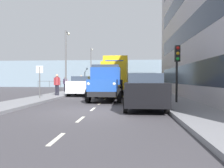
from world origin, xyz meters
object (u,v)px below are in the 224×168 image
object	(u,v)px
lamp_post_far	(91,64)
lorry_cargo_yellow	(116,74)
car_white_oppositeside_0	(82,86)
street_sign	(40,76)
pedestrian_couple_a	(57,82)
lamp_post_promenade	(66,55)
car_black_kerbside_near	(144,91)
pedestrian_near_railing	(81,82)
pedestrian_strolling	(57,83)
traffic_light_near	(177,61)
truck_vintage_blue	(106,83)
pedestrian_couple_b	(65,83)
car_maroon_kerbside_1	(139,87)

from	to	relation	value
lamp_post_far	lorry_cargo_yellow	bearing A→B (deg)	113.95
car_white_oppositeside_0	street_sign	world-z (taller)	street_sign
pedestrian_couple_a	lamp_post_promenade	bearing A→B (deg)	-103.67
car_black_kerbside_near	car_white_oppositeside_0	xyz separation A→B (m)	(4.96, -8.12, -0.00)
pedestrian_couple_a	pedestrian_near_railing	distance (m)	4.93
pedestrian_strolling	traffic_light_near	distance (m)	9.81
pedestrian_near_railing	lamp_post_far	world-z (taller)	lamp_post_far
car_white_oppositeside_0	pedestrian_near_railing	xyz separation A→B (m)	(1.39, -5.67, 0.30)
lorry_cargo_yellow	car_white_oppositeside_0	size ratio (longest dim) A/B	2.07
truck_vintage_blue	car_white_oppositeside_0	world-z (taller)	truck_vintage_blue
car_white_oppositeside_0	pedestrian_strolling	distance (m)	2.47
lamp_post_far	street_sign	xyz separation A→B (m)	(0.02, 19.67, -2.29)
pedestrian_strolling	lamp_post_promenade	distance (m)	5.15
lorry_cargo_yellow	traffic_light_near	world-z (taller)	lorry_cargo_yellow
pedestrian_couple_b	street_sign	distance (m)	8.39
car_white_oppositeside_0	lamp_post_far	distance (m)	15.77
pedestrian_near_railing	car_maroon_kerbside_1	bearing A→B (deg)	127.84
lorry_cargo_yellow	lamp_post_promenade	distance (m)	5.71
car_black_kerbside_near	lamp_post_far	bearing A→B (deg)	-73.53
lamp_post_promenade	lorry_cargo_yellow	bearing A→B (deg)	-157.57
lamp_post_promenade	car_black_kerbside_near	bearing A→B (deg)	123.95
pedestrian_couple_b	truck_vintage_blue	bearing A→B (deg)	123.10
lorry_cargo_yellow	street_sign	size ratio (longest dim) A/B	3.65
pedestrian_couple_b	pedestrian_near_railing	bearing A→B (deg)	-129.51
traffic_light_near	truck_vintage_blue	bearing A→B (deg)	-25.97
pedestrian_couple_b	lamp_post_promenade	size ratio (longest dim) A/B	0.25
pedestrian_near_railing	pedestrian_couple_b	bearing A→B (deg)	50.49
lorry_cargo_yellow	pedestrian_near_railing	size ratio (longest dim) A/B	4.65
car_black_kerbside_near	street_sign	size ratio (longest dim) A/B	1.93
pedestrian_strolling	lorry_cargo_yellow	bearing A→B (deg)	-124.88
pedestrian_strolling	pedestrian_couple_a	size ratio (longest dim) A/B	1.00
truck_vintage_blue	pedestrian_near_railing	distance (m)	10.79
lorry_cargo_yellow	street_sign	world-z (taller)	lorry_cargo_yellow
car_white_oppositeside_0	lamp_post_promenade	xyz separation A→B (m)	(2.18, -2.50, 3.01)
car_maroon_kerbside_1	truck_vintage_blue	bearing A→B (deg)	38.42
traffic_light_near	street_sign	xyz separation A→B (m)	(8.93, -2.08, -0.79)
car_maroon_kerbside_1	pedestrian_couple_a	size ratio (longest dim) A/B	2.38
truck_vintage_blue	lamp_post_promenade	xyz separation A→B (m)	(4.85, -6.82, 2.72)
pedestrian_couple_b	lamp_post_far	world-z (taller)	lamp_post_far
lorry_cargo_yellow	car_black_kerbside_near	distance (m)	12.92
truck_vintage_blue	lamp_post_promenade	distance (m)	8.80
car_maroon_kerbside_1	traffic_light_near	xyz separation A→B (m)	(-1.98, 3.90, 1.58)
truck_vintage_blue	car_maroon_kerbside_1	distance (m)	2.94
pedestrian_strolling	pedestrian_couple_a	distance (m)	2.88
truck_vintage_blue	pedestrian_couple_b	bearing A→B (deg)	-56.90
lamp_post_promenade	lamp_post_far	size ratio (longest dim) A/B	0.98
pedestrian_couple_a	lamp_post_far	bearing A→B (deg)	-92.39
traffic_light_near	street_sign	size ratio (longest dim) A/B	1.42
pedestrian_strolling	lamp_post_far	bearing A→B (deg)	-88.88
pedestrian_near_railing	lamp_post_far	xyz separation A→B (m)	(0.59, -9.67, 2.78)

